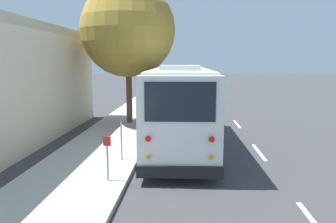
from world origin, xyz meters
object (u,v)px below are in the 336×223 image
at_px(parked_sedan_tan, 179,91).
at_px(street_tree, 128,23).
at_px(sign_post_far, 121,141).
at_px(shuttle_bus, 180,103).
at_px(sign_post_near, 107,158).
at_px(parked_sedan_white, 180,99).

bearing_deg(parked_sedan_tan, street_tree, 168.51).
bearing_deg(parked_sedan_tan, sign_post_far, 174.00).
bearing_deg(shuttle_bus, sign_post_near, 155.09).
xyz_separation_m(shuttle_bus, sign_post_near, (-4.63, 2.03, -1.05)).
xyz_separation_m(shuttle_bus, parked_sedan_tan, (19.97, 0.56, -1.30)).
height_order(parked_sedan_tan, street_tree, street_tree).
bearing_deg(parked_sedan_tan, sign_post_near, 174.31).
relative_size(parked_sedan_white, sign_post_far, 3.15).
height_order(shuttle_bus, sign_post_far, shuttle_bus).
relative_size(shuttle_bus, sign_post_near, 7.19).
distance_m(street_tree, sign_post_near, 10.68).
relative_size(shuttle_bus, parked_sedan_white, 2.18).
xyz_separation_m(parked_sedan_white, sign_post_near, (-17.18, 1.71, 0.23)).
relative_size(parked_sedan_white, street_tree, 0.51).
xyz_separation_m(shuttle_bus, parked_sedan_white, (12.55, 0.32, -1.28)).
bearing_deg(shuttle_bus, parked_sedan_tan, 0.34).
bearing_deg(parked_sedan_white, sign_post_far, 174.18).
bearing_deg(street_tree, sign_post_far, -172.34).
xyz_separation_m(street_tree, sign_post_near, (-9.44, -0.99, -4.90)).
bearing_deg(parked_sedan_white, street_tree, 161.38).
bearing_deg(sign_post_far, sign_post_near, 180.00).
relative_size(parked_sedan_tan, sign_post_near, 3.26).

